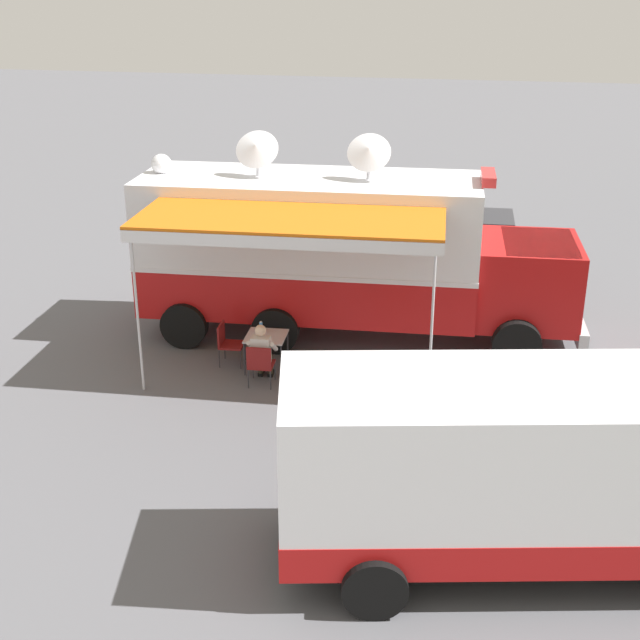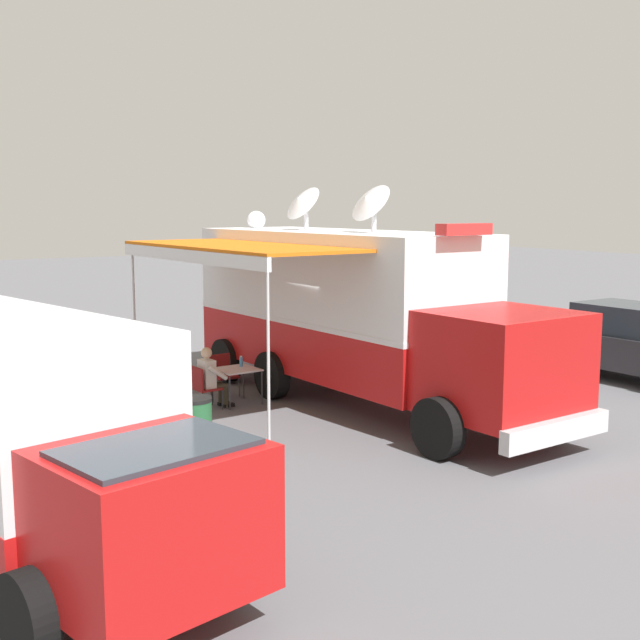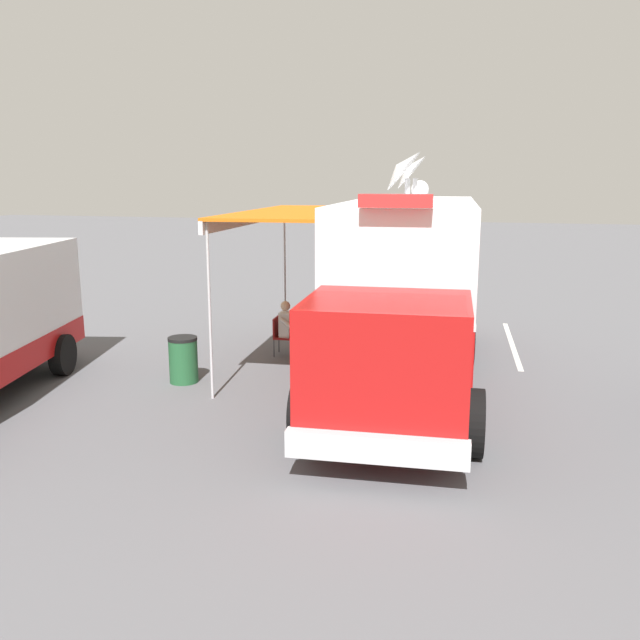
# 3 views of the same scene
# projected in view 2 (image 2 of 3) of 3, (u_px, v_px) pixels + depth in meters

# --- Properties ---
(ground_plane) EXTENTS (100.00, 100.00, 0.00)m
(ground_plane) POSITION_uv_depth(u_px,v_px,m) (335.00, 395.00, 17.21)
(ground_plane) COLOR #5B5B60
(lot_stripe) EXTENTS (0.39, 4.80, 0.01)m
(lot_stripe) POSITION_uv_depth(u_px,v_px,m) (349.00, 364.00, 20.64)
(lot_stripe) COLOR silver
(lot_stripe) RESTS_ON ground
(command_truck) EXTENTS (5.29, 9.61, 4.53)m
(command_truck) POSITION_uv_depth(u_px,v_px,m) (356.00, 309.00, 16.32)
(command_truck) COLOR #B71414
(command_truck) RESTS_ON ground
(folding_table) EXTENTS (0.84, 0.84, 0.73)m
(folding_table) POSITION_uv_depth(u_px,v_px,m) (237.00, 371.00, 16.38)
(folding_table) COLOR silver
(folding_table) RESTS_ON ground
(water_bottle) EXTENTS (0.07, 0.07, 0.22)m
(water_bottle) POSITION_uv_depth(u_px,v_px,m) (241.00, 362.00, 16.58)
(water_bottle) COLOR #4C99D8
(water_bottle) RESTS_ON folding_table
(folding_chair_at_table) EXTENTS (0.51, 0.51, 0.87)m
(folding_chair_at_table) POSITION_uv_depth(u_px,v_px,m) (203.00, 384.00, 15.90)
(folding_chair_at_table) COLOR maroon
(folding_chair_at_table) RESTS_ON ground
(folding_chair_beside_table) EXTENTS (0.51, 0.51, 0.87)m
(folding_chair_beside_table) POSITION_uv_depth(u_px,v_px,m) (223.00, 371.00, 17.16)
(folding_chair_beside_table) COLOR maroon
(folding_chair_beside_table) RESTS_ON ground
(seated_responder) EXTENTS (0.68, 0.57, 1.25)m
(seated_responder) POSITION_uv_depth(u_px,v_px,m) (211.00, 376.00, 15.99)
(seated_responder) COLOR silver
(seated_responder) RESTS_ON ground
(trash_bin) EXTENTS (0.57, 0.57, 0.91)m
(trash_bin) POSITION_uv_depth(u_px,v_px,m) (195.00, 425.00, 13.19)
(trash_bin) COLOR #235B33
(trash_bin) RESTS_ON ground
(support_truck) EXTENTS (3.47, 7.08, 2.70)m
(support_truck) POSITION_uv_depth(u_px,v_px,m) (16.00, 431.00, 9.44)
(support_truck) COLOR white
(support_truck) RESTS_ON ground
(car_behind_truck) EXTENTS (2.14, 4.26, 1.76)m
(car_behind_truck) POSITION_uv_depth(u_px,v_px,m) (631.00, 342.00, 18.67)
(car_behind_truck) COLOR #2D2D33
(car_behind_truck) RESTS_ON ground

